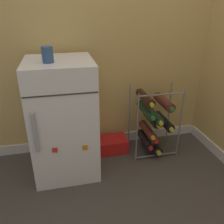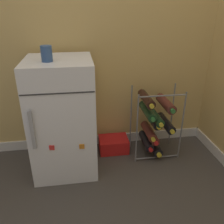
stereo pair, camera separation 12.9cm
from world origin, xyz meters
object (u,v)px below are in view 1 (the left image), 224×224
mini_fridge (63,119)px  soda_box (113,144)px  wine_rack (153,121)px  fridge_top_cup (48,55)px

mini_fridge → soda_box: (0.42, 0.16, -0.38)m
mini_fridge → soda_box: mini_fridge is taller
mini_fridge → soda_box: size_ratio=3.44×
mini_fridge → soda_box: 0.59m
wine_rack → soda_box: wine_rack is taller
mini_fridge → soda_box: bearing=20.6°
wine_rack → fridge_top_cup: size_ratio=5.94×
soda_box → fridge_top_cup: (-0.48, -0.23, 0.88)m
mini_fridge → wine_rack: 0.78m
wine_rack → fridge_top_cup: fridge_top_cup is taller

